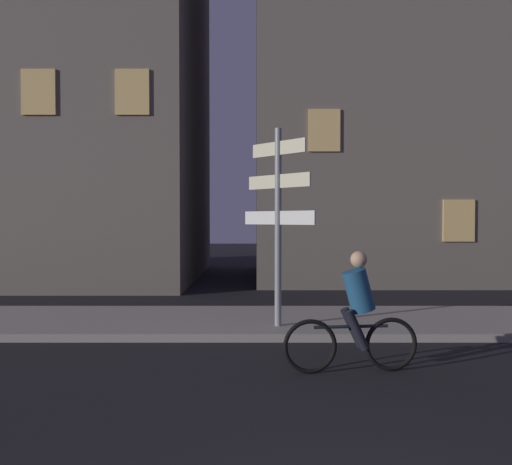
# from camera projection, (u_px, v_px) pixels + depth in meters

# --- Properties ---
(sidewalk_kerb) EXTENTS (40.00, 2.70, 0.14)m
(sidewalk_kerb) POSITION_uv_depth(u_px,v_px,m) (296.00, 322.00, 9.57)
(sidewalk_kerb) COLOR gray
(sidewalk_kerb) RESTS_ON ground_plane
(signpost) EXTENTS (1.19, 1.19, 3.50)m
(signpost) POSITION_uv_depth(u_px,v_px,m) (278.00, 212.00, 8.83)
(signpost) COLOR gray
(signpost) RESTS_ON sidewalk_kerb
(cyclist) EXTENTS (1.82, 0.36, 1.61)m
(cyclist) POSITION_uv_depth(u_px,v_px,m) (354.00, 316.00, 6.61)
(cyclist) COLOR black
(cyclist) RESTS_ON ground_plane
(building_left_block) EXTENTS (9.87, 8.67, 16.55)m
(building_left_block) POSITION_uv_depth(u_px,v_px,m) (56.00, 40.00, 17.38)
(building_left_block) COLOR #6B6056
(building_left_block) RESTS_ON ground_plane
(building_right_block) EXTENTS (11.56, 6.94, 18.41)m
(building_right_block) POSITION_uv_depth(u_px,v_px,m) (420.00, 16.00, 17.55)
(building_right_block) COLOR #6B6056
(building_right_block) RESTS_ON ground_plane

